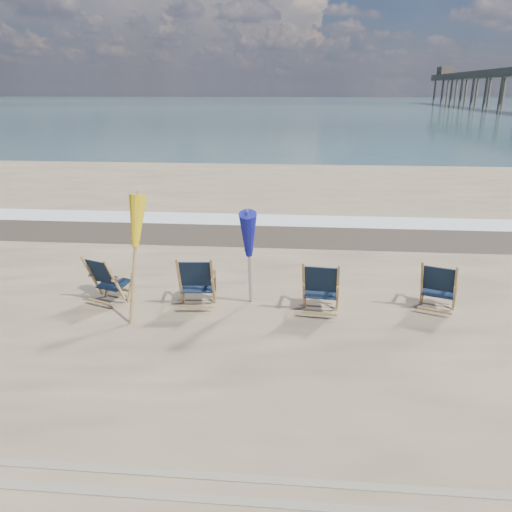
# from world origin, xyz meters

# --- Properties ---
(ocean) EXTENTS (400.00, 400.00, 0.00)m
(ocean) POSITION_xyz_m (0.00, 128.00, 0.00)
(ocean) COLOR #38575E
(ocean) RESTS_ON ground
(surf_foam) EXTENTS (200.00, 1.40, 0.01)m
(surf_foam) POSITION_xyz_m (0.00, 8.30, 0.00)
(surf_foam) COLOR silver
(surf_foam) RESTS_ON ground
(wet_sand_strip) EXTENTS (200.00, 2.60, 0.00)m
(wet_sand_strip) POSITION_xyz_m (0.00, 6.80, 0.00)
(wet_sand_strip) COLOR #42362A
(wet_sand_strip) RESTS_ON ground
(beach_chair_0) EXTENTS (0.83, 0.87, 0.97)m
(beach_chair_0) POSITION_xyz_m (-2.47, 1.73, 0.48)
(beach_chair_0) COLOR black
(beach_chair_0) RESTS_ON ground
(beach_chair_1) EXTENTS (0.73, 0.80, 1.04)m
(beach_chair_1) POSITION_xyz_m (-0.73, 1.80, 0.52)
(beach_chair_1) COLOR black
(beach_chair_1) RESTS_ON ground
(beach_chair_2) EXTENTS (0.73, 0.81, 1.03)m
(beach_chair_2) POSITION_xyz_m (1.44, 1.68, 0.52)
(beach_chair_2) COLOR black
(beach_chair_2) RESTS_ON ground
(beach_chair_3) EXTENTS (0.84, 0.88, 0.98)m
(beach_chair_3) POSITION_xyz_m (3.43, 1.91, 0.49)
(beach_chair_3) COLOR black
(beach_chair_3) RESTS_ON ground
(umbrella_yellow) EXTENTS (0.30, 0.30, 2.13)m
(umbrella_yellow) POSITION_xyz_m (-1.95, 1.32, 1.61)
(umbrella_yellow) COLOR #A27B48
(umbrella_yellow) RESTS_ON ground
(umbrella_blue) EXTENTS (0.30, 0.30, 1.94)m
(umbrella_blue) POSITION_xyz_m (-0.09, 1.90, 1.43)
(umbrella_blue) COLOR #A5A5AD
(umbrella_blue) RESTS_ON ground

